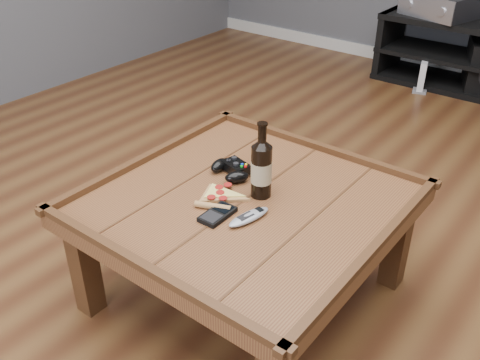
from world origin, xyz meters
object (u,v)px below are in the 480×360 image
Objects in this scene: media_console at (477,58)px; beer_bottle at (261,167)px; pizza_slice at (219,196)px; smartphone at (218,214)px; remote_control at (249,217)px; game_console at (422,77)px; game_controller at (231,169)px; coffee_table at (246,213)px; av_receiver at (441,4)px.

media_console is 4.97× the size of beer_bottle.
smartphone is (0.07, -0.09, 0.00)m from pizza_slice.
media_console is 5.31× the size of pizza_slice.
remote_control is at bearing -36.52° from pizza_slice.
remote_control is at bearing -98.87° from game_console.
game_controller is 1.06× the size of remote_control.
coffee_table is 3.65× the size of beer_bottle.
media_console is at bearing 66.16° from pizza_slice.
pizza_slice is at bearing -68.68° from av_receiver.
smartphone is at bearing -94.25° from coffee_table.
av_receiver is (-0.18, 2.65, 0.11)m from game_controller.
media_console reaches higher than game_console.
av_receiver is (-0.41, 2.84, 0.12)m from remote_control.
pizza_slice is at bearing -91.59° from media_console.
beer_bottle is 0.18m from pizza_slice.
beer_bottle is at bearing -0.39° from game_controller.
pizza_slice is 0.17m from remote_control.
beer_bottle is at bearing 123.86° from remote_control.
media_console is 7.56× the size of game_controller.
pizza_slice is (-0.08, -0.06, 0.07)m from coffee_table.
media_console is at bearing 20.78° from game_console.
av_receiver reaches higher than remote_control.
av_receiver is at bearing 96.72° from coffee_table.
smartphone is 0.24× the size of av_receiver.
media_console is (0.00, 2.75, -0.15)m from coffee_table.
remote_control is at bearing -48.78° from coffee_table.
game_console is (0.03, -0.22, -0.48)m from av_receiver.
coffee_table is at bearing -90.00° from media_console.
game_controller is 0.28m from smartphone.
beer_bottle is 2.12× the size of smartphone.
beer_bottle is at bearing 23.71° from pizza_slice.
coffee_table is at bearing -19.24° from game_controller.
beer_bottle is 0.19m from remote_control.
remote_control is 2.67m from game_console.
game_controller is 0.33× the size of av_receiver.
game_controller reaches higher than media_console.
beer_bottle reaches higher than game_console.
beer_bottle is 1.07× the size of pizza_slice.
coffee_table is 0.15m from remote_control.
media_console is 0.40m from game_console.
pizza_slice is 1.52× the size of remote_control.
smartphone is at bearing -67.52° from av_receiver.
pizza_slice is at bearing 177.97° from remote_control.
coffee_table is 1.86× the size of av_receiver.
game_console is (-0.29, -0.23, -0.14)m from media_console.
av_receiver is at bearing 72.76° from pizza_slice.
media_console is 2.86m from remote_control.
beer_bottle is (0.03, 0.05, 0.17)m from coffee_table.
game_console is (-0.29, 2.52, -0.29)m from coffee_table.
pizza_slice is at bearing -134.04° from beer_bottle.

